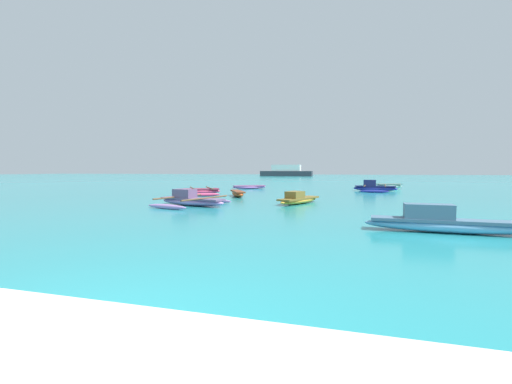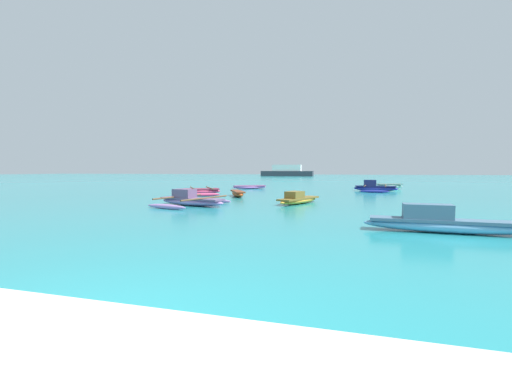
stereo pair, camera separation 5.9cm
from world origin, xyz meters
name	(u,v)px [view 2 (the right image)]	position (x,y,z in m)	size (l,w,h in m)	color
ground_plane	(29,361)	(0.00, 0.00, 0.00)	(240.00, 240.00, 0.00)	teal
moored_boat_0	(375,187)	(4.06, 25.01, 0.28)	(3.20, 4.33, 0.85)	navy
moored_boat_1	(191,200)	(-4.45, 11.70, 0.24)	(3.50, 3.73, 0.73)	#A97CC0
moored_boat_2	(298,199)	(0.05, 13.84, 0.21)	(1.77, 3.18, 0.60)	gold
moored_boat_3	(201,191)	(-7.04, 18.35, 0.21)	(3.50, 4.12, 0.44)	#E43C6C
moored_boat_4	(389,186)	(5.33, 27.76, 0.26)	(2.31, 1.48, 0.48)	#91C8BA
moored_boat_5	(446,223)	(4.82, 7.45, 0.25)	(4.17, 0.80, 0.72)	#6CA8DA
moored_boat_6	(249,187)	(-5.93, 25.43, 0.17)	(2.85, 2.23, 0.29)	#E178D5
moored_boat_7	(238,193)	(-4.14, 17.20, 0.20)	(1.74, 2.59, 0.35)	#C44F21
distant_ferry	(287,172)	(-14.07, 84.37, 1.18)	(13.23, 2.91, 2.91)	#2D333D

